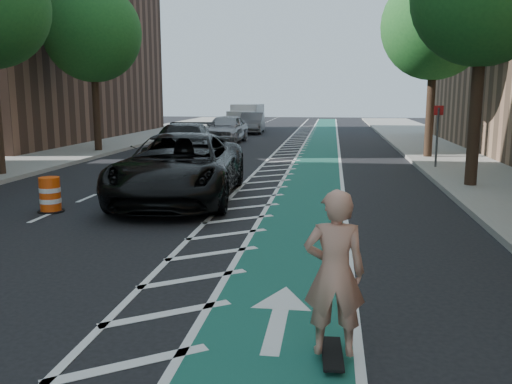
% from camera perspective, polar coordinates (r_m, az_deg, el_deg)
% --- Properties ---
extents(ground, '(120.00, 120.00, 0.00)m').
position_cam_1_polar(ground, '(10.51, -12.67, -6.06)').
color(ground, black).
rests_on(ground, ground).
extents(bike_lane, '(2.00, 90.00, 0.01)m').
position_cam_1_polar(bike_lane, '(19.64, 6.06, 1.72)').
color(bike_lane, '#185446').
rests_on(bike_lane, ground).
extents(buffer_strip, '(1.40, 90.00, 0.01)m').
position_cam_1_polar(buffer_strip, '(19.75, 1.71, 1.82)').
color(buffer_strip, silver).
rests_on(buffer_strip, ground).
extents(sidewalk_right, '(5.00, 90.00, 0.15)m').
position_cam_1_polar(sidewalk_right, '(20.48, 24.56, 1.39)').
color(sidewalk_right, gray).
rests_on(sidewalk_right, ground).
extents(curb_right, '(0.12, 90.00, 0.16)m').
position_cam_1_polar(curb_right, '(19.92, 17.79, 1.62)').
color(curb_right, gray).
rests_on(curb_right, ground).
extents(curb_left, '(0.12, 90.00, 0.16)m').
position_cam_1_polar(curb_left, '(22.34, -20.66, 2.34)').
color(curb_left, gray).
rests_on(curb_left, ground).
extents(tree_r_d, '(4.20, 4.20, 7.90)m').
position_cam_1_polar(tree_r_d, '(25.93, 18.16, 16.13)').
color(tree_r_d, '#382619').
rests_on(tree_r_d, ground).
extents(tree_l_d, '(4.20, 4.20, 7.90)m').
position_cam_1_polar(tree_l_d, '(28.06, -16.97, 15.71)').
color(tree_l_d, '#382619').
rests_on(tree_l_d, ground).
extents(sign_post, '(0.35, 0.08, 2.47)m').
position_cam_1_polar(sign_post, '(21.83, 18.54, 5.66)').
color(sign_post, '#4C4C4C').
rests_on(sign_post, ground).
extents(skateboard, '(0.26, 0.80, 0.11)m').
position_cam_1_polar(skateboard, '(6.29, 8.03, -16.52)').
color(skateboard, black).
rests_on(skateboard, ground).
extents(skateboarder, '(0.69, 0.47, 1.83)m').
position_cam_1_polar(skateboarder, '(5.93, 8.26, -8.42)').
color(skateboarder, tan).
rests_on(skateboarder, skateboard).
extents(suv_near, '(3.52, 6.79, 1.83)m').
position_cam_1_polar(suv_near, '(15.16, -7.98, 2.62)').
color(suv_near, black).
rests_on(suv_near, ground).
extents(suv_far, '(2.98, 6.10, 1.71)m').
position_cam_1_polar(suv_far, '(22.34, -7.73, 4.91)').
color(suv_far, black).
rests_on(suv_far, ground).
extents(car_silver, '(2.26, 5.11, 1.71)m').
position_cam_1_polar(car_silver, '(32.75, -3.18, 6.67)').
color(car_silver, '#959499').
rests_on(car_silver, ground).
extents(car_grey, '(1.89, 4.76, 1.54)m').
position_cam_1_polar(car_grey, '(40.84, -0.40, 7.28)').
color(car_grey, '#56575B').
rests_on(car_grey, ground).
extents(box_truck, '(2.49, 5.03, 2.04)m').
position_cam_1_polar(box_truck, '(46.17, -1.06, 7.84)').
color(box_truck, silver).
rests_on(box_truck, ground).
extents(barrel_a, '(0.64, 0.64, 0.88)m').
position_cam_1_polar(barrel_a, '(14.44, -20.85, -0.36)').
color(barrel_a, '#F34B0C').
rests_on(barrel_a, ground).
extents(barrel_b, '(0.74, 0.74, 1.01)m').
position_cam_1_polar(barrel_b, '(22.71, -9.90, 3.99)').
color(barrel_b, '#F44F0C').
rests_on(barrel_b, ground).
extents(barrel_c, '(0.71, 0.71, 0.97)m').
position_cam_1_polar(barrel_c, '(26.26, -8.97, 4.80)').
color(barrel_c, orange).
rests_on(barrel_c, ground).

